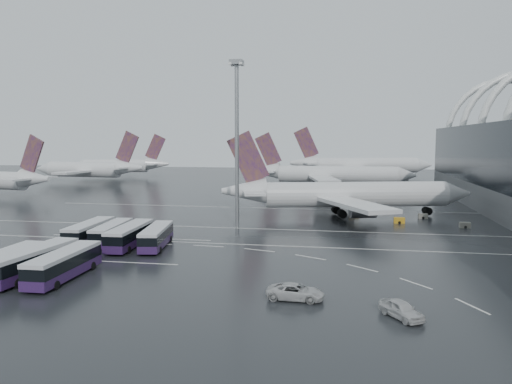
% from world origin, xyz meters
% --- Properties ---
extents(ground, '(420.00, 420.00, 0.00)m').
position_xyz_m(ground, '(0.00, 0.00, 0.00)').
color(ground, black).
rests_on(ground, ground).
extents(lane_marking_near, '(120.00, 0.25, 0.01)m').
position_xyz_m(lane_marking_near, '(0.00, -2.00, 0.01)').
color(lane_marking_near, white).
rests_on(lane_marking_near, ground).
extents(lane_marking_mid, '(120.00, 0.25, 0.01)m').
position_xyz_m(lane_marking_mid, '(0.00, 12.00, 0.01)').
color(lane_marking_mid, white).
rests_on(lane_marking_mid, ground).
extents(lane_marking_far, '(120.00, 0.25, 0.01)m').
position_xyz_m(lane_marking_far, '(0.00, 40.00, 0.01)').
color(lane_marking_far, white).
rests_on(lane_marking_far, ground).
extents(bus_bay_line_south, '(28.00, 0.25, 0.01)m').
position_xyz_m(bus_bay_line_south, '(-24.00, -16.00, 0.01)').
color(bus_bay_line_south, white).
rests_on(bus_bay_line_south, ground).
extents(bus_bay_line_north, '(28.00, 0.25, 0.01)m').
position_xyz_m(bus_bay_line_north, '(-24.00, 0.00, 0.01)').
color(bus_bay_line_north, white).
rests_on(bus_bay_line_north, ground).
extents(airliner_main, '(53.25, 46.03, 18.23)m').
position_xyz_m(airliner_main, '(11.03, 29.89, 4.57)').
color(airliner_main, silver).
rests_on(airliner_main, ground).
extents(airliner_gate_b, '(54.17, 48.89, 18.87)m').
position_xyz_m(airliner_gate_b, '(5.73, 89.72, 4.72)').
color(airliner_gate_b, silver).
rests_on(airliner_gate_b, ground).
extents(airliner_gate_c, '(60.20, 54.73, 21.73)m').
position_xyz_m(airliner_gate_c, '(16.81, 136.44, 5.43)').
color(airliner_gate_c, silver).
rests_on(airliner_gate_c, ground).
extents(jet_remote_mid, '(45.07, 36.32, 19.63)m').
position_xyz_m(jet_remote_mid, '(-83.56, 96.67, 5.07)').
color(jet_remote_mid, silver).
rests_on(jet_remote_mid, ground).
extents(jet_remote_far, '(43.52, 35.16, 18.93)m').
position_xyz_m(jet_remote_far, '(-85.57, 127.53, 4.89)').
color(jet_remote_far, silver).
rests_on(jet_remote_far, ground).
extents(bus_row_near_a, '(3.83, 13.30, 3.23)m').
position_xyz_m(bus_row_near_a, '(-28.55, -4.98, 1.78)').
color(bus_row_near_a, '#241541').
rests_on(bus_row_near_a, ground).
extents(bus_row_near_b, '(3.97, 12.62, 3.05)m').
position_xyz_m(bus_row_near_b, '(-24.99, -4.48, 1.68)').
color(bus_row_near_b, '#241541').
rests_on(bus_row_near_b, ground).
extents(bus_row_near_c, '(3.80, 13.61, 3.31)m').
position_xyz_m(bus_row_near_c, '(-20.85, -6.81, 1.82)').
color(bus_row_near_c, '#241541').
rests_on(bus_row_near_c, ground).
extents(bus_row_near_d, '(4.88, 12.98, 3.12)m').
position_xyz_m(bus_row_near_d, '(-16.75, -6.35, 1.72)').
color(bus_row_near_d, '#241541').
rests_on(bus_row_near_d, ground).
extents(bus_row_far_a, '(3.06, 12.05, 2.95)m').
position_xyz_m(bus_row_far_a, '(-28.97, -24.13, 1.62)').
color(bus_row_far_a, '#241541').
rests_on(bus_row_far_a, ground).
extents(bus_row_far_b, '(4.18, 14.13, 3.43)m').
position_xyz_m(bus_row_far_b, '(-25.16, -24.50, 1.89)').
color(bus_row_far_b, '#241541').
rests_on(bus_row_far_b, ground).
extents(bus_row_far_c, '(3.49, 13.33, 3.26)m').
position_xyz_m(bus_row_far_c, '(-20.98, -24.68, 1.79)').
color(bus_row_far_c, '#241541').
rests_on(bus_row_far_c, ground).
extents(van_curve_a, '(6.07, 3.10, 1.64)m').
position_xyz_m(van_curve_a, '(6.62, -27.52, 0.82)').
color(van_curve_a, silver).
rests_on(van_curve_a, ground).
extents(van_curve_b, '(4.31, 5.10, 1.65)m').
position_xyz_m(van_curve_b, '(16.73, -31.08, 0.82)').
color(van_curve_b, silver).
rests_on(van_curve_b, ground).
extents(floodlight_mast, '(2.35, 2.35, 30.60)m').
position_xyz_m(floodlight_mast, '(-8.30, 12.36, 19.25)').
color(floodlight_mast, gray).
rests_on(floodlight_mast, ground).
extents(gse_cart_belly_a, '(2.07, 1.22, 1.13)m').
position_xyz_m(gse_cart_belly_a, '(21.93, 23.03, 0.56)').
color(gse_cart_belly_a, gold).
rests_on(gse_cart_belly_a, ground).
extents(gse_cart_belly_b, '(1.88, 1.11, 1.03)m').
position_xyz_m(gse_cart_belly_b, '(27.37, 29.90, 0.51)').
color(gse_cart_belly_b, slate).
rests_on(gse_cart_belly_b, ground).
extents(gse_cart_belly_d, '(1.91, 1.13, 1.04)m').
position_xyz_m(gse_cart_belly_d, '(33.43, 19.86, 0.52)').
color(gse_cart_belly_d, slate).
rests_on(gse_cart_belly_d, ground).
extents(gse_cart_belly_e, '(2.16, 1.28, 1.18)m').
position_xyz_m(gse_cart_belly_e, '(13.37, 33.21, 0.59)').
color(gse_cart_belly_e, gold).
rests_on(gse_cart_belly_e, ground).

